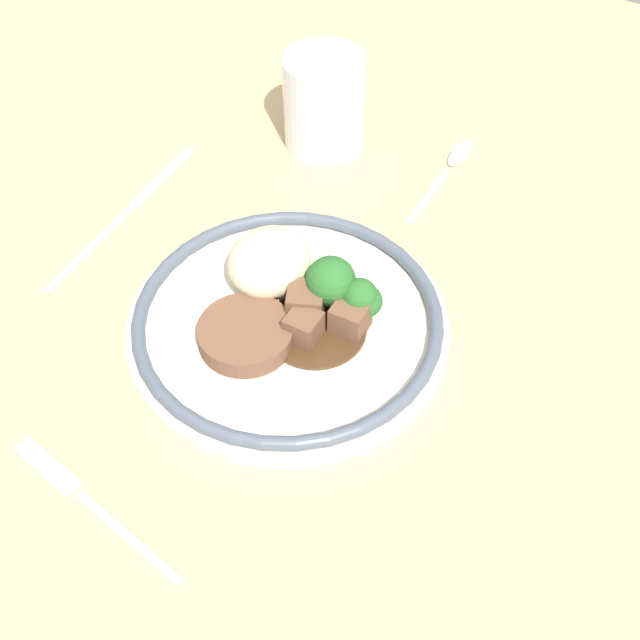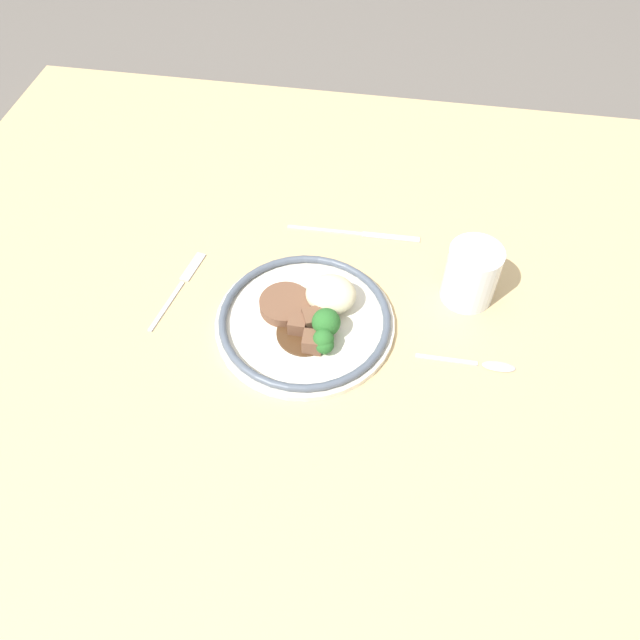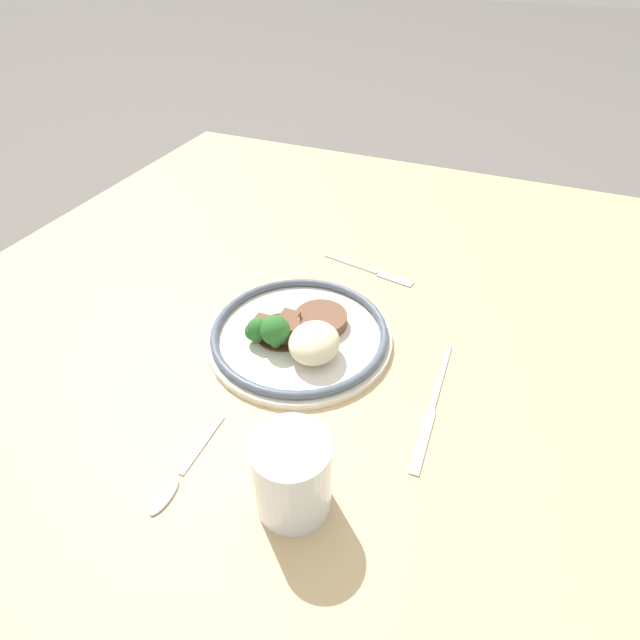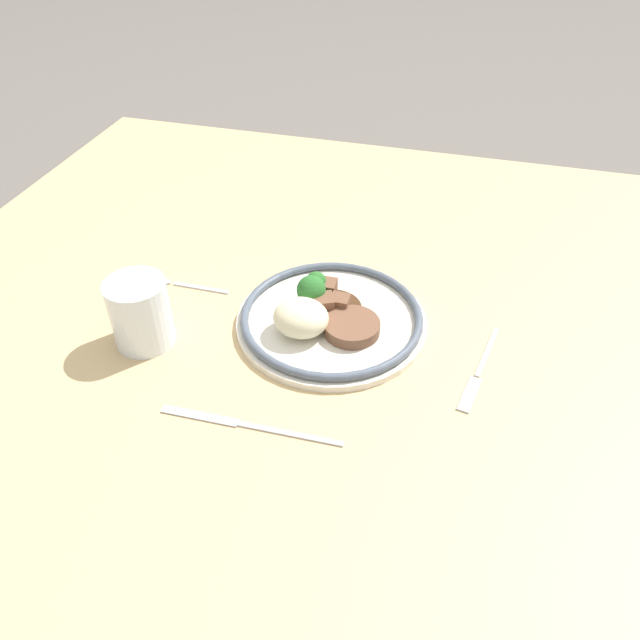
{
  "view_description": "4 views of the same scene",
  "coord_description": "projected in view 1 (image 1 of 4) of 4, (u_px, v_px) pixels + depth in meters",
  "views": [
    {
      "loc": [
        -0.4,
        -0.28,
        0.61
      ],
      "look_at": [
        0.03,
        -0.04,
        0.05
      ],
      "focal_mm": 50.0,
      "sensor_mm": 36.0,
      "label": 1
    },
    {
      "loc": [
        0.14,
        -0.59,
        0.79
      ],
      "look_at": [
        0.05,
        -0.04,
        0.08
      ],
      "focal_mm": 35.0,
      "sensor_mm": 36.0,
      "label": 2
    },
    {
      "loc": [
        0.52,
        0.23,
        0.53
      ],
      "look_at": [
        0.0,
        0.01,
        0.06
      ],
      "focal_mm": 28.0,
      "sensor_mm": 36.0,
      "label": 3
    },
    {
      "loc": [
        -0.15,
        0.66,
        0.61
      ],
      "look_at": [
        0.03,
        0.01,
        0.06
      ],
      "focal_mm": 35.0,
      "sensor_mm": 36.0,
      "label": 4
    }
  ],
  "objects": [
    {
      "name": "ground_plane",
      "position": [
        264.0,
        365.0,
        0.78
      ],
      "size": [
        8.0,
        8.0,
        0.0
      ],
      "primitive_type": "plane",
      "color": "#5B5651"
    },
    {
      "name": "fork",
      "position": [
        80.0,
        494.0,
        0.65
      ],
      "size": [
        0.04,
        0.17,
        0.0
      ],
      "rotation": [
        0.0,
        0.0,
        1.38
      ],
      "color": "#ADADB2",
      "rests_on": "dining_table"
    },
    {
      "name": "spoon",
      "position": [
        452.0,
        163.0,
        0.91
      ],
      "size": [
        0.15,
        0.02,
        0.01
      ],
      "rotation": [
        0.0,
        0.0,
        -0.0
      ],
      "color": "#ADADB2",
      "rests_on": "dining_table"
    },
    {
      "name": "plate",
      "position": [
        288.0,
        314.0,
        0.75
      ],
      "size": [
        0.27,
        0.27,
        0.06
      ],
      "color": "silver",
      "rests_on": "dining_table"
    },
    {
      "name": "dining_table",
      "position": [
        263.0,
        353.0,
        0.76
      ],
      "size": [
        1.4,
        1.27,
        0.03
      ],
      "color": "tan",
      "rests_on": "ground"
    },
    {
      "name": "knife",
      "position": [
        129.0,
        210.0,
        0.86
      ],
      "size": [
        0.23,
        0.01,
        0.0
      ],
      "rotation": [
        0.0,
        0.0,
        0.02
      ],
      "color": "#ADADB2",
      "rests_on": "dining_table"
    },
    {
      "name": "juice_glass",
      "position": [
        324.0,
        105.0,
        0.9
      ],
      "size": [
        0.08,
        0.08,
        0.1
      ],
      "color": "yellow",
      "rests_on": "dining_table"
    }
  ]
}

